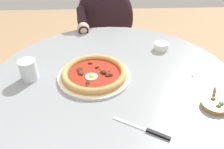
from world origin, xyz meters
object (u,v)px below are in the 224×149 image
at_px(ramekin_capers, 161,46).
at_px(diner_person, 105,45).
at_px(pizza_on_plate, 94,74).
at_px(fork_utensil, 202,68).
at_px(olive_pan, 215,104).
at_px(water_glass, 29,72).
at_px(dining_table, 113,103).
at_px(cafe_chair_diner, 105,33).
at_px(steak_knife, 149,131).

xyz_separation_m(ramekin_capers, diner_person, (-0.27, 0.54, -0.27)).
distance_m(pizza_on_plate, fork_utensil, 0.47).
bearing_deg(diner_person, olive_pan, -68.79).
bearing_deg(fork_utensil, diner_person, 119.97).
height_order(pizza_on_plate, diner_person, diner_person).
relative_size(pizza_on_plate, water_glass, 3.55).
height_order(water_glass, olive_pan, water_glass).
xyz_separation_m(fork_utensil, diner_person, (-0.42, 0.72, -0.25)).
bearing_deg(ramekin_capers, olive_pan, -76.70).
distance_m(dining_table, cafe_chair_diner, 0.92).
xyz_separation_m(olive_pan, diner_person, (-0.37, 0.96, -0.26)).
bearing_deg(water_glass, cafe_chair_diner, 70.85).
relative_size(water_glass, olive_pan, 0.72).
xyz_separation_m(water_glass, ramekin_capers, (0.59, 0.23, -0.02)).
height_order(dining_table, ramekin_capers, ramekin_capers).
relative_size(dining_table, steak_knife, 5.95).
bearing_deg(water_glass, diner_person, 67.35).
distance_m(ramekin_capers, diner_person, 0.66).
distance_m(water_glass, cafe_chair_diner, 1.01).
xyz_separation_m(dining_table, water_glass, (-0.34, -0.00, 0.18)).
height_order(steak_knife, fork_utensil, steak_knife).
distance_m(pizza_on_plate, steak_knife, 0.35).
xyz_separation_m(dining_table, ramekin_capers, (0.25, 0.23, 0.17)).
bearing_deg(pizza_on_plate, olive_pan, -24.04).
height_order(steak_knife, cafe_chair_diner, cafe_chair_diner).
bearing_deg(cafe_chair_diner, fork_utensil, -64.37).
height_order(ramekin_capers, fork_utensil, ramekin_capers).
height_order(water_glass, ramekin_capers, water_glass).
bearing_deg(pizza_on_plate, fork_utensil, 6.09).
height_order(ramekin_capers, olive_pan, olive_pan).
bearing_deg(pizza_on_plate, steak_knife, -59.11).
bearing_deg(diner_person, pizza_on_plate, -94.16).
bearing_deg(fork_utensil, cafe_chair_diner, 115.63).
xyz_separation_m(pizza_on_plate, steak_knife, (0.18, -0.30, -0.01)).
bearing_deg(pizza_on_plate, ramekin_capers, 35.27).
relative_size(ramekin_capers, olive_pan, 0.59).
bearing_deg(diner_person, fork_utensil, -60.03).
distance_m(steak_knife, olive_pan, 0.27).
distance_m(fork_utensil, diner_person, 0.87).
xyz_separation_m(steak_knife, olive_pan, (0.25, 0.11, 0.01)).
relative_size(pizza_on_plate, diner_person, 0.28).
height_order(dining_table, olive_pan, olive_pan).
distance_m(ramekin_capers, olive_pan, 0.44).
height_order(pizza_on_plate, olive_pan, olive_pan).
relative_size(ramekin_capers, fork_utensil, 0.53).
distance_m(olive_pan, cafe_chair_diner, 1.20).
bearing_deg(olive_pan, dining_table, 150.89).
bearing_deg(steak_knife, diner_person, 96.50).
bearing_deg(water_glass, pizza_on_plate, -0.49).
distance_m(olive_pan, fork_utensil, 0.25).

